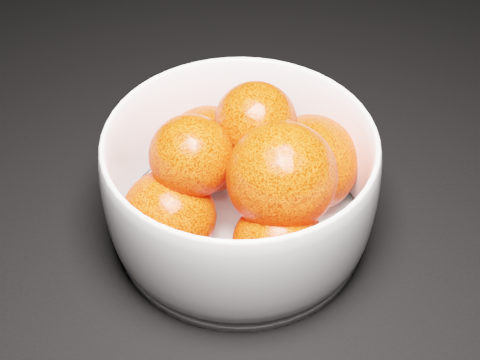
# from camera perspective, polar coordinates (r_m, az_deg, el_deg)

# --- Properties ---
(bowl) EXTENTS (0.20, 0.20, 0.10)m
(bowl) POSITION_cam_1_polar(r_m,az_deg,el_deg) (0.49, 0.00, -0.41)
(bowl) COLOR white
(bowl) RESTS_ON ground
(orange_pile) EXTENTS (0.17, 0.15, 0.11)m
(orange_pile) POSITION_cam_1_polar(r_m,az_deg,el_deg) (0.48, 0.73, 0.45)
(orange_pile) COLOR #FF2E08
(orange_pile) RESTS_ON bowl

